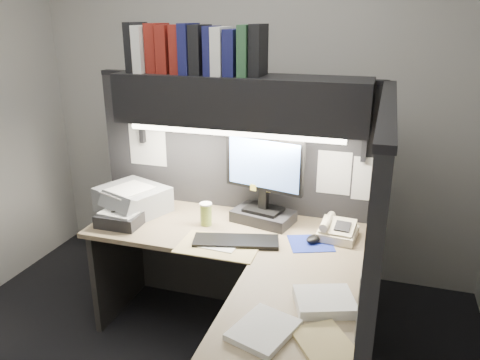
# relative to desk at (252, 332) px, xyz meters

# --- Properties ---
(wall_back) EXTENTS (3.50, 0.04, 2.70)m
(wall_back) POSITION_rel_desk_xyz_m (-0.43, 1.50, 0.91)
(wall_back) COLOR beige
(wall_back) RESTS_ON floor
(partition_back) EXTENTS (1.90, 0.06, 1.60)m
(partition_back) POSITION_rel_desk_xyz_m (-0.40, 0.93, 0.36)
(partition_back) COLOR black
(partition_back) RESTS_ON floor
(partition_right) EXTENTS (0.06, 1.50, 1.60)m
(partition_right) POSITION_rel_desk_xyz_m (0.55, 0.18, 0.36)
(partition_right) COLOR black
(partition_right) RESTS_ON floor
(desk) EXTENTS (1.70, 1.53, 0.73)m
(desk) POSITION_rel_desk_xyz_m (0.00, 0.00, 0.00)
(desk) COLOR #8C7559
(desk) RESTS_ON floor
(overhead_shelf) EXTENTS (1.55, 0.34, 0.30)m
(overhead_shelf) POSITION_rel_desk_xyz_m (-0.30, 0.75, 1.06)
(overhead_shelf) COLOR black
(overhead_shelf) RESTS_ON partition_back
(task_light_tube) EXTENTS (1.32, 0.04, 0.04)m
(task_light_tube) POSITION_rel_desk_xyz_m (-0.30, 0.61, 0.89)
(task_light_tube) COLOR white
(task_light_tube) RESTS_ON overhead_shelf
(monitor) EXTENTS (0.52, 0.31, 0.57)m
(monitor) POSITION_rel_desk_xyz_m (-0.14, 0.73, 0.51)
(monitor) COLOR black
(monitor) RESTS_ON desk
(keyboard) EXTENTS (0.52, 0.28, 0.02)m
(keyboard) POSITION_rel_desk_xyz_m (-0.21, 0.39, 0.30)
(keyboard) COLOR black
(keyboard) RESTS_ON desk
(mousepad) EXTENTS (0.31, 0.30, 0.00)m
(mousepad) POSITION_rel_desk_xyz_m (0.21, 0.52, 0.29)
(mousepad) COLOR navy
(mousepad) RESTS_ON desk
(mouse) EXTENTS (0.11, 0.13, 0.04)m
(mouse) POSITION_rel_desk_xyz_m (0.22, 0.54, 0.31)
(mouse) COLOR black
(mouse) RESTS_ON mousepad
(telephone) EXTENTS (0.24, 0.25, 0.09)m
(telephone) POSITION_rel_desk_xyz_m (0.34, 0.64, 0.33)
(telephone) COLOR beige
(telephone) RESTS_ON desk
(coffee_cup) EXTENTS (0.08, 0.08, 0.14)m
(coffee_cup) POSITION_rel_desk_xyz_m (-0.47, 0.58, 0.36)
(coffee_cup) COLOR #BBC54F
(coffee_cup) RESTS_ON desk
(printer) EXTENTS (0.52, 0.48, 0.17)m
(printer) POSITION_rel_desk_xyz_m (-1.02, 0.64, 0.37)
(printer) COLOR gray
(printer) RESTS_ON desk
(notebook_stack) EXTENTS (0.27, 0.23, 0.08)m
(notebook_stack) POSITION_rel_desk_xyz_m (-0.99, 0.42, 0.33)
(notebook_stack) COLOR black
(notebook_stack) RESTS_ON desk
(open_folder) EXTENTS (0.46, 0.30, 0.01)m
(open_folder) POSITION_rel_desk_xyz_m (-0.29, 0.32, 0.29)
(open_folder) COLOR tan
(open_folder) RESTS_ON desk
(paper_stack_a) EXTENTS (0.32, 0.30, 0.05)m
(paper_stack_a) POSITION_rel_desk_xyz_m (0.37, -0.08, 0.31)
(paper_stack_a) COLOR white
(paper_stack_a) RESTS_ON desk
(paper_stack_b) EXTENTS (0.30, 0.33, 0.03)m
(paper_stack_b) POSITION_rel_desk_xyz_m (0.15, -0.35, 0.30)
(paper_stack_b) COLOR white
(paper_stack_b) RESTS_ON desk
(manila_stack) EXTENTS (0.32, 0.33, 0.01)m
(manila_stack) POSITION_rel_desk_xyz_m (0.41, -0.35, 0.29)
(manila_stack) COLOR tan
(manila_stack) RESTS_ON desk
(binder_row) EXTENTS (0.85, 0.26, 0.30)m
(binder_row) POSITION_rel_desk_xyz_m (-0.58, 0.75, 1.35)
(binder_row) COLOR black
(binder_row) RESTS_ON overhead_shelf
(pinned_papers) EXTENTS (1.76, 1.31, 0.51)m
(pinned_papers) POSITION_rel_desk_xyz_m (-0.00, 0.56, 0.61)
(pinned_papers) COLOR white
(pinned_papers) RESTS_ON partition_back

